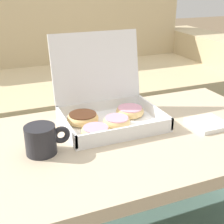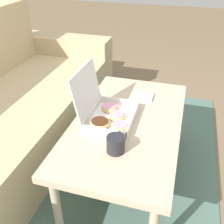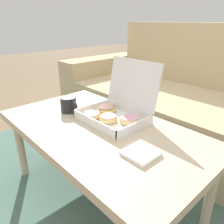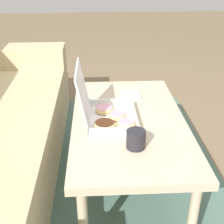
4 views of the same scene
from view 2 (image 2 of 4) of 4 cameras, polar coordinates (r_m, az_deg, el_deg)
ground_plane at (r=1.81m, az=0.67°, el=-13.21°), size 12.00×12.00×0.00m
area_rug at (r=1.88m, az=-8.31°, el=-11.13°), size 2.38×1.91×0.01m
coffee_table at (r=1.53m, az=3.38°, el=-3.22°), size 1.09×0.60×0.45m
pastry_box at (r=1.49m, az=-1.27°, el=-0.02°), size 0.33×0.30×0.30m
coffee_mug at (r=1.27m, az=0.84°, el=-6.91°), size 0.13×0.09×0.09m
napkin_stack at (r=1.74m, az=6.93°, el=3.36°), size 0.12×0.12×0.02m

